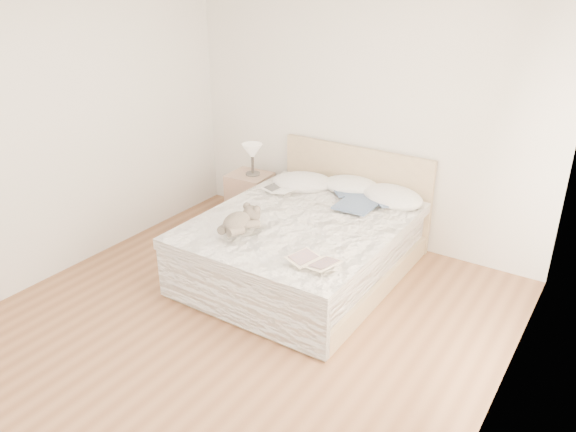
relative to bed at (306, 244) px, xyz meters
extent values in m
cube|color=brown|center=(0.00, -1.19, -0.31)|extent=(4.00, 4.50, 0.00)
cube|color=white|center=(0.00, 1.06, 1.04)|extent=(4.00, 0.02, 2.70)
cube|color=white|center=(-2.00, -1.19, 1.04)|extent=(0.02, 4.50, 2.70)
cube|color=white|center=(2.00, -1.19, 1.04)|extent=(0.02, 4.50, 2.70)
cube|color=white|center=(1.99, -0.89, 1.14)|extent=(0.02, 1.30, 1.10)
cube|color=tan|center=(0.00, -0.04, -0.21)|extent=(1.68, 2.08, 0.20)
cube|color=white|center=(0.00, -0.04, 0.04)|extent=(1.60, 2.00, 0.30)
cube|color=white|center=(0.00, -0.09, 0.23)|extent=(1.72, 2.05, 0.10)
cube|color=tan|center=(0.00, 1.00, 0.19)|extent=(1.70, 0.06, 1.00)
cube|color=tan|center=(-1.17, 0.68, -0.03)|extent=(0.48, 0.43, 0.56)
cylinder|color=#46413D|center=(-1.14, 0.70, 0.26)|extent=(0.16, 0.16, 0.02)
cylinder|color=#393430|center=(-1.14, 0.70, 0.39)|extent=(0.03, 0.03, 0.22)
cone|color=white|center=(-1.14, 0.70, 0.53)|extent=(0.29, 0.29, 0.16)
ellipsoid|color=white|center=(-0.43, 0.62, 0.33)|extent=(0.77, 0.69, 0.19)
ellipsoid|color=white|center=(0.03, 0.82, 0.33)|extent=(0.66, 0.52, 0.18)
ellipsoid|color=white|center=(0.52, 0.77, 0.33)|extent=(0.73, 0.58, 0.19)
cube|color=white|center=(-0.53, 0.32, 0.32)|extent=(0.33, 0.24, 0.02)
cube|color=beige|center=(0.53, -0.77, 0.32)|extent=(0.42, 0.33, 0.02)
camera|label=1|loc=(2.46, -4.07, 2.45)|focal=35.00mm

